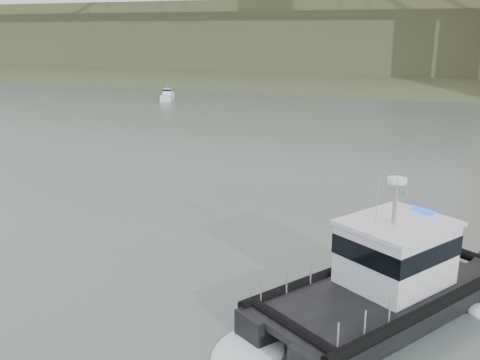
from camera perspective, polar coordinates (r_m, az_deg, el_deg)
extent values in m
plane|color=#495752|center=(27.54, -5.22, -8.88)|extent=(400.00, 400.00, 0.00)
cube|color=#3E4E2C|center=(115.36, 16.18, 9.50)|extent=(500.00, 44.72, 16.25)
cube|color=#3E4E2C|center=(142.78, 17.61, 12.91)|extent=(500.00, 70.00, 18.00)
cube|color=#3E4E2C|center=(167.61, 18.50, 14.88)|extent=(500.00, 60.00, 16.00)
cube|color=black|center=(24.64, 12.27, -11.10)|extent=(7.62, 11.31, 1.35)
cube|color=black|center=(23.06, 18.11, -13.56)|extent=(7.62, 11.31, 1.35)
cube|color=black|center=(23.17, 14.30, -11.58)|extent=(9.34, 11.44, 0.28)
cube|color=silver|center=(23.39, 16.28, -7.60)|extent=(4.97, 5.19, 2.58)
cube|color=black|center=(23.22, 16.37, -6.55)|extent=(5.06, 5.29, 0.84)
cube|color=silver|center=(22.89, 16.55, -4.43)|extent=(5.27, 5.50, 0.18)
cylinder|color=gray|center=(22.34, 16.21, -2.41)|extent=(0.18, 0.18, 2.02)
cylinder|color=white|center=(22.07, 16.40, -0.05)|extent=(0.78, 0.78, 0.20)
cube|color=white|center=(91.35, -7.75, 8.74)|extent=(3.54, 5.52, 1.05)
cube|color=white|center=(91.68, -7.73, 9.31)|extent=(2.07, 2.46, 1.05)
cube|color=black|center=(91.64, -7.74, 9.53)|extent=(2.12, 2.52, 0.31)
cylinder|color=gray|center=(91.14, -7.79, 9.88)|extent=(0.07, 0.07, 1.05)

